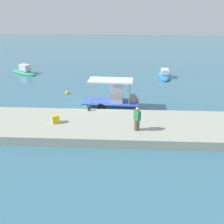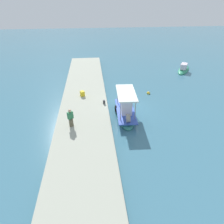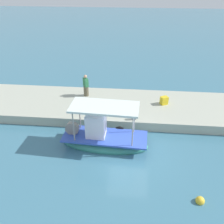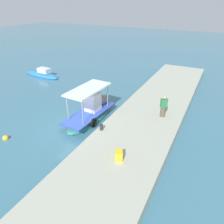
{
  "view_description": "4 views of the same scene",
  "coord_description": "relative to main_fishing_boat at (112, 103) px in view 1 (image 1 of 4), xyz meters",
  "views": [
    {
      "loc": [
        2.61,
        -20.67,
        8.64
      ],
      "look_at": [
        1.72,
        -3.25,
        0.91
      ],
      "focal_mm": 38.84,
      "sensor_mm": 36.0,
      "label": 1
    },
    {
      "loc": [
        17.87,
        -3.55,
        10.76
      ],
      "look_at": [
        1.67,
        -1.82,
        0.72
      ],
      "focal_mm": 30.69,
      "sensor_mm": 36.0,
      "label": 2
    },
    {
      "loc": [
        -0.1,
        11.48,
        9.37
      ],
      "look_at": [
        1.25,
        -2.52,
        1.13
      ],
      "focal_mm": 39.75,
      "sensor_mm": 36.0,
      "label": 3
    },
    {
      "loc": [
        -10.57,
        -8.65,
        8.59
      ],
      "look_at": [
        1.43,
        -2.45,
        1.26
      ],
      "focal_mm": 33.6,
      "sensor_mm": 36.0,
      "label": 4
    }
  ],
  "objects": [
    {
      "name": "ground_plane",
      "position": [
        -1.56,
        0.43,
        -0.51
      ],
      "size": [
        120.0,
        120.0,
        0.0
      ],
      "primitive_type": "plane",
      "color": "teal"
    },
    {
      "name": "moored_boat_near",
      "position": [
        -12.79,
        11.86,
        -0.28
      ],
      "size": [
        5.0,
        4.04,
        1.53
      ],
      "color": "#2F9469",
      "rests_on": "ground_plane"
    },
    {
      "name": "main_fishing_boat",
      "position": [
        0.0,
        0.0,
        0.0
      ],
      "size": [
        5.28,
        2.06,
        3.07
      ],
      "color": "teal",
      "rests_on": "ground_plane"
    },
    {
      "name": "marker_buoy",
      "position": [
        -4.96,
        3.8,
        -0.43
      ],
      "size": [
        0.42,
        0.42,
        0.42
      ],
      "color": "yellow",
      "rests_on": "ground_plane"
    },
    {
      "name": "dock_quay",
      "position": [
        -1.56,
        -4.2,
        -0.18
      ],
      "size": [
        36.0,
        5.02,
        0.67
      ],
      "primitive_type": "cube",
      "color": "#ABAE9C",
      "rests_on": "ground_plane"
    },
    {
      "name": "cargo_crate",
      "position": [
        -3.92,
        -4.41,
        0.44
      ],
      "size": [
        0.63,
        0.58,
        0.58
      ],
      "primitive_type": "cube",
      "rotation": [
        0.0,
        0.0,
        0.45
      ],
      "color": "yellow",
      "rests_on": "dock_quay"
    },
    {
      "name": "mooring_bollard",
      "position": [
        -1.78,
        -2.05,
        0.36
      ],
      "size": [
        0.24,
        0.24,
        0.42
      ],
      "primitive_type": "cylinder",
      "color": "#2D2D33",
      "rests_on": "dock_quay"
    },
    {
      "name": "fisherman_near_bollard",
      "position": [
        2.0,
        -5.25,
        0.93
      ],
      "size": [
        0.53,
        0.55,
        1.71
      ],
      "color": "brown",
      "rests_on": "dock_quay"
    },
    {
      "name": "moored_boat_mid",
      "position": [
        6.34,
        11.2,
        -0.3
      ],
      "size": [
        1.82,
        5.34,
        1.34
      ],
      "color": "#2B7BC8",
      "rests_on": "ground_plane"
    }
  ]
}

